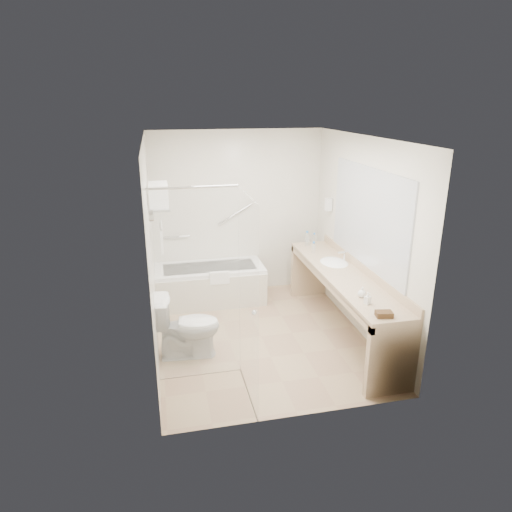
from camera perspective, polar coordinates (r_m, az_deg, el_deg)
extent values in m
plane|color=tan|center=(5.99, 0.63, -10.01)|extent=(3.20, 3.20, 0.00)
cube|color=white|center=(5.25, 0.73, 14.59)|extent=(2.60, 3.20, 0.10)
cube|color=beige|center=(7.00, -2.30, 5.33)|extent=(2.60, 0.10, 2.50)
cube|color=beige|center=(4.05, 5.82, -5.22)|extent=(2.60, 0.10, 2.50)
cube|color=beige|center=(5.36, -12.98, 0.53)|extent=(0.10, 3.20, 2.50)
cube|color=beige|center=(5.91, 13.05, 2.25)|extent=(0.10, 3.20, 2.50)
cube|color=white|center=(6.91, -5.77, -3.47)|extent=(1.60, 0.70, 0.55)
cube|color=beige|center=(6.59, -5.38, -4.84)|extent=(1.60, 0.02, 0.50)
cube|color=white|center=(6.51, -4.58, -2.73)|extent=(0.28, 0.06, 0.18)
cylinder|color=silver|center=(6.94, -9.95, 2.37)|extent=(0.40, 0.03, 0.03)
cylinder|color=silver|center=(6.96, -2.65, 5.23)|extent=(0.53, 0.03, 0.33)
cube|color=silver|center=(4.79, -7.40, -3.96)|extent=(0.90, 0.01, 2.10)
cube|color=silver|center=(4.43, -1.02, -5.72)|extent=(0.02, 0.90, 2.10)
cylinder|color=silver|center=(4.49, -7.96, 8.49)|extent=(0.90, 0.02, 0.02)
sphere|color=silver|center=(4.33, -0.22, -7.10)|extent=(0.05, 0.05, 0.05)
cylinder|color=silver|center=(4.06, -12.96, 4.93)|extent=(0.04, 0.10, 0.10)
cube|color=silver|center=(5.58, -12.00, 6.13)|extent=(0.24, 0.55, 0.02)
cylinder|color=silver|center=(5.63, -11.84, 3.95)|extent=(0.02, 0.55, 0.02)
cube|color=white|center=(5.68, -11.74, 2.39)|extent=(0.03, 0.42, 0.32)
cube|color=white|center=(5.57, -12.03, 6.69)|extent=(0.22, 0.40, 0.08)
cube|color=white|center=(5.55, -12.10, 7.55)|extent=(0.22, 0.40, 0.08)
cube|color=white|center=(5.54, -12.16, 8.42)|extent=(0.22, 0.40, 0.08)
cube|color=#CDB088|center=(5.81, 10.90, -2.34)|extent=(0.55, 2.70, 0.05)
cube|color=#CDB088|center=(5.89, 13.28, -1.44)|extent=(0.03, 2.70, 0.10)
cube|color=#CDB088|center=(5.74, 8.52, -3.06)|extent=(0.04, 2.70, 0.08)
cube|color=#CDB088|center=(4.94, 16.61, -12.33)|extent=(0.55, 0.08, 0.80)
cube|color=#CDB088|center=(7.10, 6.60, -1.79)|extent=(0.55, 0.08, 0.80)
ellipsoid|color=white|center=(6.17, 9.72, -1.04)|extent=(0.40, 0.52, 0.14)
cylinder|color=silver|center=(6.18, 11.03, 0.02)|extent=(0.03, 0.03, 0.14)
cube|color=#AFB4BB|center=(5.70, 13.82, 4.70)|extent=(0.02, 2.00, 1.20)
cube|color=silver|center=(6.77, 9.05, 6.37)|extent=(0.08, 0.10, 0.18)
imported|color=white|center=(5.48, -8.61, -8.70)|extent=(0.80, 0.49, 0.75)
cube|color=#472F19|center=(4.75, 15.72, -7.01)|extent=(0.18, 0.14, 0.05)
imported|color=silver|center=(4.99, 13.75, -5.52)|extent=(0.10, 0.14, 0.06)
imported|color=silver|center=(5.14, 13.10, -4.55)|extent=(0.11, 0.13, 0.09)
cylinder|color=silver|center=(6.88, 7.27, 2.12)|extent=(0.05, 0.05, 0.15)
cylinder|color=blue|center=(6.86, 7.30, 2.79)|extent=(0.03, 0.03, 0.02)
cylinder|color=silver|center=(6.46, 7.21, 1.00)|extent=(0.05, 0.05, 0.15)
cylinder|color=blue|center=(6.44, 7.24, 1.70)|extent=(0.03, 0.03, 0.02)
cylinder|color=silver|center=(6.85, 6.39, 2.20)|extent=(0.06, 0.06, 0.18)
cylinder|color=blue|center=(6.82, 6.42, 3.01)|extent=(0.03, 0.03, 0.03)
cylinder|color=silver|center=(6.80, 6.46, 1.72)|extent=(0.08, 0.08, 0.10)
cylinder|color=silver|center=(6.66, 7.25, 1.25)|extent=(0.08, 0.08, 0.08)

